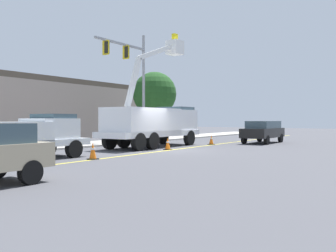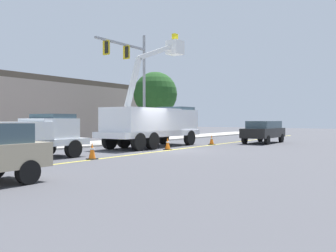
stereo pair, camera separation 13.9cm
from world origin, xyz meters
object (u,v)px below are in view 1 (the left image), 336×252
utility_bucket_truck (154,122)px  traffic_signal_mast (132,70)px  service_pickup_truck (26,135)px  traffic_cone_mid_rear (168,144)px  passing_minivan (263,130)px  traffic_cone_mid_front (93,151)px  traffic_cone_trailing (211,140)px

utility_bucket_truck → traffic_signal_mast: (2.19, 4.21, 4.01)m
service_pickup_truck → traffic_cone_mid_rear: size_ratio=7.84×
passing_minivan → traffic_cone_mid_front: bearing=176.7°
service_pickup_truck → passing_minivan: bearing=-9.2°
passing_minivan → traffic_cone_trailing: size_ratio=7.01×
passing_minivan → traffic_cone_trailing: passing_minivan is taller
passing_minivan → utility_bucket_truck: bearing=155.9°
passing_minivan → traffic_signal_mast: size_ratio=0.58×
traffic_cone_mid_rear → traffic_cone_trailing: (5.51, 0.48, -0.01)m
traffic_cone_mid_front → traffic_signal_mast: 12.97m
traffic_cone_mid_rear → traffic_signal_mast: traffic_signal_mast is taller
passing_minivan → service_pickup_truck: bearing=170.8°
traffic_signal_mast → traffic_cone_mid_front: bearing=-143.4°
utility_bucket_truck → traffic_cone_mid_front: size_ratio=10.85×
traffic_cone_mid_front → passing_minivan: bearing=-3.3°
traffic_cone_mid_rear → traffic_cone_trailing: traffic_cone_mid_rear is taller
service_pickup_truck → traffic_signal_mast: 13.47m
service_pickup_truck → traffic_cone_mid_front: service_pickup_truck is taller
traffic_cone_mid_front → traffic_signal_mast: (9.53, 7.07, 5.25)m
passing_minivan → traffic_signal_mast: 11.11m
traffic_cone_trailing → traffic_cone_mid_rear: bearing=-175.0°
utility_bucket_truck → service_pickup_truck: size_ratio=1.45×
utility_bucket_truck → service_pickup_truck: utility_bucket_truck is taller
traffic_cone_mid_rear → traffic_cone_mid_front: bearing=-173.2°
utility_bucket_truck → passing_minivan: bearing=-24.1°
utility_bucket_truck → traffic_cone_mid_front: 7.97m
service_pickup_truck → traffic_signal_mast: size_ratio=0.67×
traffic_cone_mid_front → traffic_cone_trailing: 11.76m
utility_bucket_truck → traffic_cone_mid_rear: size_ratio=11.41×
traffic_cone_mid_front → traffic_cone_mid_rear: traffic_cone_mid_front is taller
traffic_signal_mast → service_pickup_truck: bearing=-156.4°
utility_bucket_truck → traffic_cone_trailing: size_ratio=11.88×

